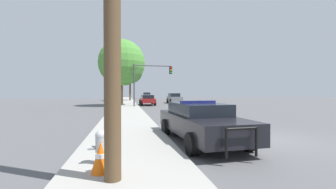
# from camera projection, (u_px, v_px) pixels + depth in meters

# --- Properties ---
(ground_plane) EXTENTS (110.00, 110.00, 0.00)m
(ground_plane) POSITION_uv_depth(u_px,v_px,m) (263.00, 139.00, 8.57)
(ground_plane) COLOR #565659
(sidewalk_left) EXTENTS (3.00, 110.00, 0.13)m
(sidewalk_left) POSITION_uv_depth(u_px,v_px,m) (128.00, 143.00, 7.60)
(sidewalk_left) COLOR #A3A099
(sidewalk_left) RESTS_ON ground_plane
(police_car) EXTENTS (2.30, 5.24, 1.48)m
(police_car) POSITION_uv_depth(u_px,v_px,m) (200.00, 121.00, 8.18)
(police_car) COLOR black
(police_car) RESTS_ON ground_plane
(fire_hydrant) EXTENTS (0.60, 0.26, 0.79)m
(fire_hydrant) POSITION_uv_depth(u_px,v_px,m) (101.00, 146.00, 5.29)
(fire_hydrant) COLOR #B7BCC1
(fire_hydrant) RESTS_ON sidewalk_left
(traffic_light) EXTENTS (4.42, 0.35, 4.73)m
(traffic_light) POSITION_uv_depth(u_px,v_px,m) (150.00, 76.00, 25.53)
(traffic_light) COLOR #424247
(traffic_light) RESTS_ON sidewalk_left
(car_background_midblock) EXTENTS (1.93, 3.93, 1.33)m
(car_background_midblock) POSITION_uv_depth(u_px,v_px,m) (147.00, 100.00, 29.00)
(car_background_midblock) COLOR maroon
(car_background_midblock) RESTS_ON ground_plane
(car_background_distant) EXTENTS (2.08, 4.19, 1.49)m
(car_background_distant) POSITION_uv_depth(u_px,v_px,m) (147.00, 95.00, 52.76)
(car_background_distant) COLOR #B7B7BC
(car_background_distant) RESTS_ON ground_plane
(car_background_oncoming) EXTENTS (1.95, 4.22, 1.50)m
(car_background_oncoming) POSITION_uv_depth(u_px,v_px,m) (174.00, 98.00, 33.85)
(car_background_oncoming) COLOR slate
(car_background_oncoming) RESTS_ON ground_plane
(tree_sidewalk_mid) EXTENTS (5.67, 5.67, 8.03)m
(tree_sidewalk_mid) POSITION_uv_depth(u_px,v_px,m) (122.00, 63.00, 27.46)
(tree_sidewalk_mid) COLOR brown
(tree_sidewalk_mid) RESTS_ON sidewalk_left
(tree_sidewalk_far) EXTENTS (4.67, 4.67, 7.72)m
(tree_sidewalk_far) POSITION_uv_depth(u_px,v_px,m) (130.00, 71.00, 41.36)
(tree_sidewalk_far) COLOR #4C3823
(tree_sidewalk_far) RESTS_ON sidewalk_left
(traffic_cone) EXTENTS (0.40, 0.40, 0.66)m
(traffic_cone) POSITION_uv_depth(u_px,v_px,m) (101.00, 157.00, 4.69)
(traffic_cone) COLOR orange
(traffic_cone) RESTS_ON sidewalk_left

